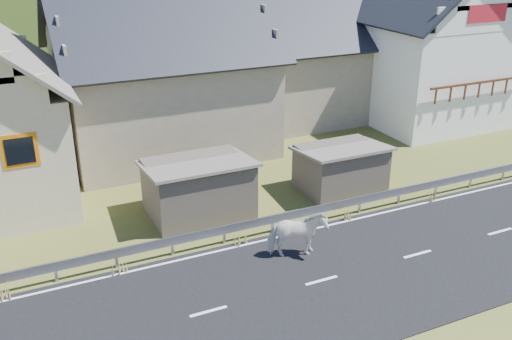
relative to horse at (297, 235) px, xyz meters
name	(u,v)px	position (x,y,z in m)	size (l,w,h in m)	color
ground	(321,282)	(0.01, -1.73, -0.90)	(160.00, 160.00, 0.00)	#3D4118
road	(321,281)	(0.01, -1.73, -0.88)	(60.00, 7.00, 0.04)	black
lane_markings	(321,280)	(0.01, -1.73, -0.86)	(60.00, 6.60, 0.01)	silver
guardrail	(273,220)	(0.01, 1.95, -0.34)	(28.10, 0.09, 0.75)	#93969B
shed_left	(198,188)	(-1.99, 4.77, 0.20)	(4.30, 3.30, 2.40)	brown
shed_right	(340,169)	(4.51, 4.27, 0.10)	(3.80, 2.90, 2.20)	brown
house_stone_a	(159,60)	(-0.99, 13.27, 3.73)	(10.80, 9.80, 8.90)	gray
house_stone_b	(309,46)	(9.01, 15.27, 3.33)	(9.80, 8.80, 8.10)	gray
house_white	(420,33)	(15.01, 12.27, 4.16)	(8.80, 10.80, 9.70)	white
mountain	(39,36)	(5.01, 178.27, -20.90)	(440.00, 280.00, 260.00)	#263A15
horse	(297,235)	(0.00, 0.00, 0.00)	(2.04, 0.93, 1.73)	silver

